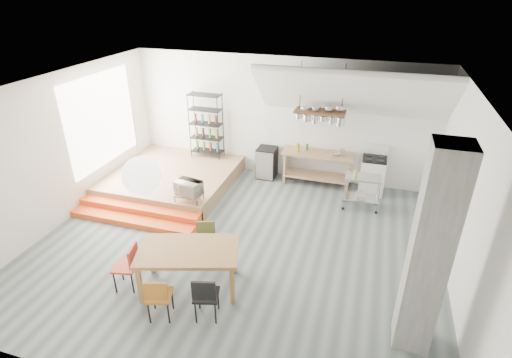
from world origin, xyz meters
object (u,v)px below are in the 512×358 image
(stove, at_px, (372,175))
(rolling_cart, at_px, (362,188))
(dining_table, at_px, (188,254))
(mini_fridge, at_px, (267,163))

(stove, relative_size, rolling_cart, 1.37)
(stove, height_order, dining_table, stove)
(stove, bearing_deg, dining_table, -122.07)
(rolling_cart, height_order, mini_fridge, mini_fridge)
(stove, height_order, mini_fridge, stove)
(stove, relative_size, mini_fridge, 1.39)
(dining_table, xyz_separation_m, mini_fridge, (0.09, 4.61, -0.29))
(dining_table, height_order, rolling_cart, rolling_cart)
(dining_table, height_order, mini_fridge, mini_fridge)
(dining_table, relative_size, mini_fridge, 2.24)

